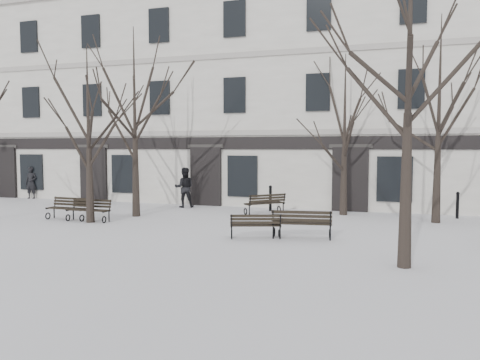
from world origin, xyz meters
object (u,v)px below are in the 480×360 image
at_px(bench_2, 302,223).
at_px(bench_4, 265,203).
at_px(bench_0, 89,209).
at_px(tree_1, 88,113).
at_px(bench_1, 256,225).
at_px(tree_2, 410,35).
at_px(bench_3, 69,208).

bearing_deg(bench_2, bench_4, -72.03).
distance_m(bench_0, bench_2, 8.64).
height_order(tree_1, bench_1, tree_1).
relative_size(tree_1, bench_1, 3.96).
distance_m(tree_2, bench_1, 7.12).
distance_m(bench_1, bench_2, 1.46).
distance_m(bench_1, bench_3, 8.36).
xyz_separation_m(bench_2, bench_4, (-2.48, 4.99, -0.02)).
bearing_deg(bench_3, bench_2, -4.00).
distance_m(tree_1, bench_3, 3.94).
relative_size(bench_1, bench_4, 1.00).
relative_size(bench_0, bench_1, 1.02).
xyz_separation_m(bench_1, bench_3, (-8.23, 1.50, 0.04)).
xyz_separation_m(tree_1, bench_0, (-0.22, 0.24, -3.73)).
distance_m(tree_2, bench_3, 14.12).
bearing_deg(bench_4, bench_2, 71.92).
relative_size(bench_0, bench_3, 0.97).
bearing_deg(bench_0, bench_3, 173.11).
relative_size(tree_1, tree_2, 0.76).
bearing_deg(bench_1, tree_2, 133.85).
xyz_separation_m(tree_2, bench_2, (-2.99, 2.74, -5.01)).
bearing_deg(tree_1, bench_1, -9.41).
height_order(tree_2, bench_2, tree_2).
height_order(bench_2, bench_4, bench_2).
bearing_deg(bench_0, bench_2, -7.65).
xyz_separation_m(tree_2, bench_0, (-11.58, 3.73, -5.06)).
distance_m(tree_2, bench_2, 6.45).
bearing_deg(bench_3, bench_1, -7.82).
xyz_separation_m(bench_1, bench_2, (1.40, 0.40, 0.07)).
relative_size(tree_2, bench_3, 4.95).
height_order(bench_1, bench_3, bench_3).
bearing_deg(bench_1, bench_3, -28.40).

